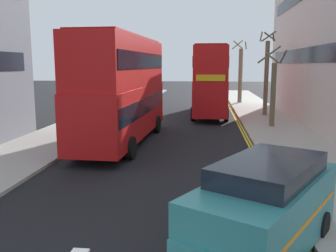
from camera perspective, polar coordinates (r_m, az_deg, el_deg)
sidewalk_right at (r=20.13m, az=18.85°, el=-2.81°), size 4.00×80.00×0.14m
sidewalk_left at (r=21.39m, az=-17.51°, el=-2.03°), size 4.00×80.00×0.14m
kerb_line_outer at (r=17.85m, az=13.64°, el=-4.32°), size 0.10×56.00×0.01m
kerb_line_inner at (r=17.83m, az=13.13°, el=-4.32°), size 0.10×56.00×0.01m
double_decker_bus_away at (r=19.64m, az=-7.07°, el=6.06°), size 3.13×10.90×5.64m
double_decker_bus_oncoming at (r=30.78m, az=6.49°, el=7.31°), size 2.84×10.82×5.64m
taxi_minivan at (r=8.54m, az=14.61°, el=-12.26°), size 4.03×5.09×2.12m
street_tree_near at (r=30.65m, az=15.05°, el=7.69°), size 1.42×1.31×6.72m
street_tree_mid at (r=40.47m, az=11.18°, el=7.91°), size 1.58×1.86×6.68m
street_tree_far at (r=25.19m, az=16.03°, el=5.36°), size 1.72×1.75×5.31m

